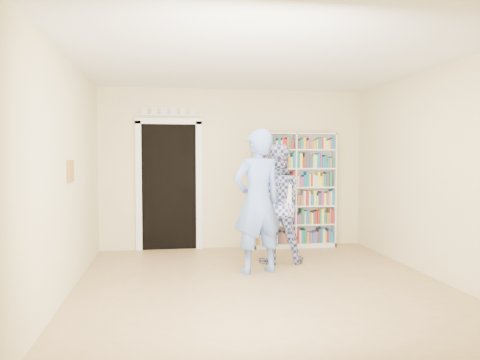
% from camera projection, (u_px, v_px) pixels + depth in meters
% --- Properties ---
extents(floor, '(5.00, 5.00, 0.00)m').
position_uv_depth(floor, '(263.00, 287.00, 5.60)').
color(floor, '#9D774C').
rests_on(floor, ground).
extents(ceiling, '(5.00, 5.00, 0.00)m').
position_uv_depth(ceiling, '(264.00, 59.00, 5.46)').
color(ceiling, white).
rests_on(ceiling, wall_back).
extents(wall_back, '(4.50, 0.00, 4.50)m').
position_uv_depth(wall_back, '(234.00, 169.00, 8.00)').
color(wall_back, beige).
rests_on(wall_back, floor).
extents(wall_left, '(0.00, 5.00, 5.00)m').
position_uv_depth(wall_left, '(65.00, 176.00, 5.18)').
color(wall_left, beige).
rests_on(wall_left, floor).
extents(wall_right, '(0.00, 5.00, 5.00)m').
position_uv_depth(wall_right, '(439.00, 174.00, 5.88)').
color(wall_right, beige).
rests_on(wall_right, floor).
extents(bookshelf, '(1.43, 0.27, 1.96)m').
position_uv_depth(bookshelf, '(294.00, 190.00, 8.02)').
color(bookshelf, white).
rests_on(bookshelf, floor).
extents(doorway, '(1.10, 0.08, 2.43)m').
position_uv_depth(doorway, '(169.00, 179.00, 7.81)').
color(doorway, black).
rests_on(doorway, floor).
extents(wall_art, '(0.03, 0.25, 0.25)m').
position_uv_depth(wall_art, '(71.00, 171.00, 5.38)').
color(wall_art, brown).
rests_on(wall_art, wall_left).
extents(man_blue, '(0.80, 0.63, 1.93)m').
position_uv_depth(man_blue, '(257.00, 201.00, 6.26)').
color(man_blue, '#678DE5').
rests_on(man_blue, floor).
extents(man_plaid, '(0.90, 0.73, 1.74)m').
position_uv_depth(man_plaid, '(275.00, 204.00, 6.86)').
color(man_plaid, '#303993').
rests_on(man_plaid, floor).
extents(paper_sheet, '(0.21, 0.06, 0.30)m').
position_uv_depth(paper_sheet, '(284.00, 195.00, 6.65)').
color(paper_sheet, white).
rests_on(paper_sheet, man_plaid).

